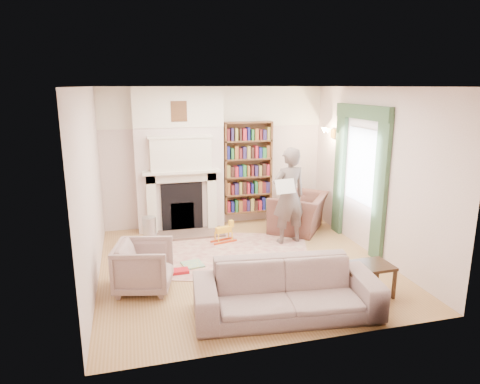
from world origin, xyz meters
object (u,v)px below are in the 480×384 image
object	(u,v)px
sofa	(287,290)
rocking_horse	(224,232)
man_reading	(289,196)
paraffin_heater	(150,232)
armchair_left	(144,267)
bookcase	(248,168)
coffee_table	(365,280)
armchair_reading	(298,212)

from	to	relation	value
sofa	rocking_horse	distance (m)	2.70
man_reading	paraffin_heater	bearing A→B (deg)	-18.20
man_reading	armchair_left	bearing A→B (deg)	17.14
rocking_horse	sofa	bearing A→B (deg)	-99.48
armchair_left	man_reading	distance (m)	2.97
paraffin_heater	bookcase	bearing A→B (deg)	23.97
coffee_table	sofa	bearing A→B (deg)	-172.78
sofa	paraffin_heater	xyz separation A→B (m)	(-1.53, 2.83, -0.06)
armchair_left	man_reading	bearing A→B (deg)	-51.65
bookcase	rocking_horse	size ratio (longest dim) A/B	4.02
armchair_reading	paraffin_heater	size ratio (longest dim) A/B	2.06
coffee_table	armchair_left	bearing A→B (deg)	159.97
bookcase	man_reading	bearing A→B (deg)	-73.65
bookcase	man_reading	size ratio (longest dim) A/B	1.05
sofa	man_reading	bearing A→B (deg)	75.16
man_reading	coffee_table	size ratio (longest dim) A/B	2.52
armchair_reading	paraffin_heater	distance (m)	2.92
paraffin_heater	sofa	bearing A→B (deg)	-61.55
armchair_reading	bookcase	bearing A→B (deg)	-94.72
coffee_table	man_reading	bearing A→B (deg)	95.47
armchair_left	rocking_horse	distance (m)	2.15
coffee_table	paraffin_heater	bearing A→B (deg)	134.28
coffee_table	rocking_horse	size ratio (longest dim) A/B	1.52
armchair_left	sofa	xyz separation A→B (m)	(1.70, -1.15, -0.01)
sofa	armchair_left	bearing A→B (deg)	152.32
bookcase	armchair_left	size ratio (longest dim) A/B	2.42
armchair_reading	armchair_left	world-z (taller)	armchair_reading
paraffin_heater	rocking_horse	world-z (taller)	paraffin_heater
man_reading	coffee_table	distance (m)	2.32
bookcase	sofa	xyz separation A→B (m)	(-0.54, -3.75, -0.84)
sofa	coffee_table	bearing A→B (deg)	15.70
bookcase	armchair_reading	bearing A→B (deg)	-41.48
bookcase	man_reading	distance (m)	1.43
sofa	man_reading	distance (m)	2.64
bookcase	rocking_horse	bearing A→B (deg)	-125.31
bookcase	paraffin_heater	xyz separation A→B (m)	(-2.07, -0.92, -0.90)
armchair_reading	coffee_table	distance (m)	2.81
man_reading	armchair_reading	bearing A→B (deg)	-135.29
armchair_reading	armchair_left	xyz separation A→B (m)	(-3.08, -1.86, -0.02)
armchair_reading	man_reading	world-z (taller)	man_reading
man_reading	rocking_horse	distance (m)	1.36
man_reading	coffee_table	bearing A→B (deg)	89.17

